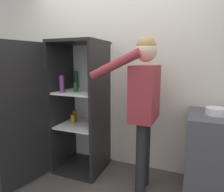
{
  "coord_description": "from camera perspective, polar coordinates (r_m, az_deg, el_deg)",
  "views": [
    {
      "loc": [
        0.94,
        -1.61,
        1.46
      ],
      "look_at": [
        0.05,
        0.62,
        1.03
      ],
      "focal_mm": 32.0,
      "sensor_mm": 36.0,
      "label": 1
    }
  ],
  "objects": [
    {
      "name": "refrigerator",
      "position": [
        2.64,
        -11.5,
        -3.39
      ],
      "size": [
        0.8,
        1.22,
        1.7
      ],
      "color": "black",
      "rests_on": "ground_plane"
    },
    {
      "name": "bowl",
      "position": [
        2.3,
        27.57,
        -3.92
      ],
      "size": [
        0.2,
        0.2,
        0.07
      ],
      "color": "white",
      "rests_on": "counter"
    },
    {
      "name": "counter",
      "position": [
        2.47,
        29.12,
        -15.25
      ],
      "size": [
        0.74,
        0.62,
        0.91
      ],
      "color": "#4C4C51",
      "rests_on": "ground_plane"
    },
    {
      "name": "wall_back",
      "position": [
        2.76,
        1.87,
        6.26
      ],
      "size": [
        7.0,
        0.06,
        2.55
      ],
      "color": "silver",
      "rests_on": "ground_plane"
    },
    {
      "name": "person",
      "position": [
        2.17,
        9.1,
        -0.11
      ],
      "size": [
        0.65,
        0.59,
        1.7
      ],
      "color": "#262628",
      "rests_on": "ground_plane"
    }
  ]
}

